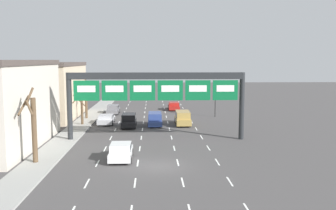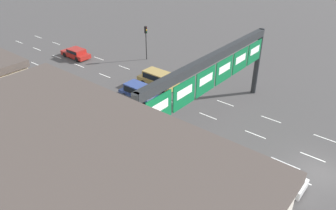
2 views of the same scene
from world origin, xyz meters
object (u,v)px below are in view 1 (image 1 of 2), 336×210
Objects in this scene: sign_gantry at (156,87)px; traffic_light_near_gantry at (215,95)px; tree_bare_closest at (33,126)px; suv_gold at (183,117)px; tree_bare_third at (82,106)px; car_red at (174,106)px; suv_black at (129,120)px; car_white at (121,151)px; car_silver at (106,119)px; car_grey at (113,109)px; suv_blue at (155,118)px; tree_bare_second at (86,101)px.

sign_gantry reaches higher than traffic_light_near_gantry.
tree_bare_closest reaches higher than traffic_light_near_gantry.
tree_bare_third is at bearing 179.54° from suv_gold.
tree_bare_third is at bearing 135.85° from sign_gantry.
suv_black is at bearing -112.18° from car_red.
car_white is 0.85× the size of suv_gold.
tree_bare_closest is 1.26× the size of tree_bare_third.
tree_bare_third is (-6.15, 1.65, 1.52)m from suv_black.
suv_black is 4.16m from car_silver.
suv_blue is at bearing -59.24° from car_grey.
suv_gold is 8.85m from traffic_light_near_gantry.
car_white is 26.59m from traffic_light_near_gantry.
suv_blue is (-0.11, 8.62, -4.63)m from sign_gantry.
sign_gantry is at bearing -71.36° from car_grey.
tree_bare_closest reaches higher than suv_blue.
suv_blue is 0.91× the size of tree_bare_third.
tree_bare_closest reaches higher than tree_bare_second.
tree_bare_second reaches higher than car_grey.
sign_gantry is at bearing -89.30° from suv_blue.
tree_bare_second is at bearing 93.21° from tree_bare_third.
tree_bare_second is (-3.28, 4.17, 1.88)m from car_silver.
car_grey is 0.89× the size of tree_bare_third.
tree_bare_third is (-6.41, 17.04, 1.71)m from car_white.
suv_blue reaches higher than car_white.
car_grey is at bearing 108.64° from sign_gantry.
tree_bare_third reaches higher than car_silver.
car_grey is at bearing 120.76° from suv_blue.
car_silver is (-10.07, 1.14, -0.32)m from suv_gold.
tree_bare_closest reaches higher than car_red.
traffic_light_near_gantry is 18.78m from tree_bare_second.
car_white is 18.39m from car_silver.
suv_gold is 1.04× the size of car_silver.
suv_black is at bearing 91.00° from car_white.
tree_bare_second is (-18.72, -1.35, -0.70)m from traffic_light_near_gantry.
car_white is 0.85× the size of tree_bare_third.
sign_gantry reaches higher than car_white.
sign_gantry reaches higher than tree_bare_closest.
suv_gold is 1.09× the size of suv_blue.
car_grey is at bearing 97.24° from car_white.
suv_blue is at bearing -3.81° from tree_bare_third.
suv_gold is at bearing -6.46° from car_silver.
car_silver is at bearing -89.77° from car_grey.
suv_blue reaches higher than car_silver.
suv_gold is (10.11, -10.36, 0.23)m from car_grey.
car_red is at bearing 91.32° from suv_gold.
tree_bare_third reaches higher than car_grey.
sign_gantry is 9.79m from suv_blue.
car_grey is at bearing 57.33° from tree_bare_second.
car_white is 18.28m from tree_bare_third.
car_grey is 0.98× the size of suv_blue.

